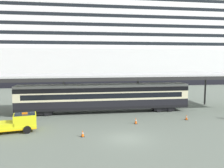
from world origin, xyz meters
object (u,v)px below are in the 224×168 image
(traffic_cone_mid, at_px, (136,121))
(traffic_cone_far, at_px, (83,134))
(service_truck, at_px, (16,123))
(train_carriage, at_px, (104,97))
(cruise_ship, at_px, (111,47))
(traffic_cone_near, at_px, (186,117))

(traffic_cone_mid, relative_size, traffic_cone_far, 1.16)
(service_truck, distance_m, traffic_cone_far, 7.49)
(traffic_cone_mid, xyz_separation_m, traffic_cone_far, (-6.41, -3.80, -0.05))
(train_carriage, distance_m, service_truck, 13.03)
(cruise_ship, bearing_deg, traffic_cone_far, -101.29)
(train_carriage, height_order, traffic_cone_mid, train_carriage)
(cruise_ship, height_order, traffic_cone_far, cruise_ship)
(traffic_cone_near, xyz_separation_m, traffic_cone_mid, (-6.86, -0.82, 0.05))
(service_truck, bearing_deg, traffic_cone_far, -20.81)
(traffic_cone_far, bearing_deg, train_carriage, 72.24)
(traffic_cone_mid, bearing_deg, traffic_cone_far, -149.35)
(train_carriage, xyz_separation_m, service_truck, (-10.33, -7.83, -1.32))
(cruise_ship, relative_size, service_truck, 23.52)
(traffic_cone_far, bearing_deg, traffic_cone_mid, 30.65)
(cruise_ship, xyz_separation_m, train_carriage, (-7.63, -44.53, -9.68))
(service_truck, relative_size, traffic_cone_near, 8.36)
(service_truck, height_order, traffic_cone_far, service_truck)
(traffic_cone_mid, bearing_deg, service_truck, -175.09)
(cruise_ship, xyz_separation_m, traffic_cone_near, (2.28, -50.39, -11.67))
(cruise_ship, bearing_deg, traffic_cone_mid, -95.10)
(service_truck, xyz_separation_m, traffic_cone_mid, (13.39, 1.15, -0.62))
(service_truck, distance_m, traffic_cone_mid, 13.45)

